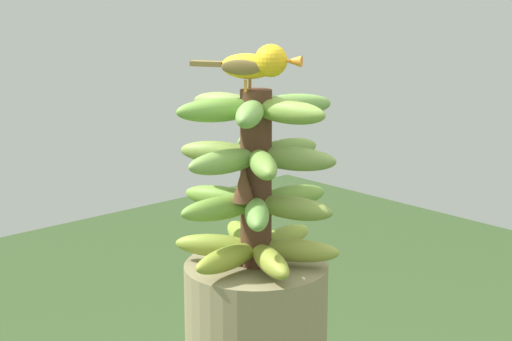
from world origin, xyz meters
TOP-DOWN VIEW (x-y plane):
  - banana_bunch at (0.00, 0.00)m, footprint 0.28×0.27m
  - perched_bird at (0.01, 0.02)m, footprint 0.11×0.17m

SIDE VIEW (x-z plane):
  - banana_bunch at x=0.00m, z-range 1.20..1.50m
  - perched_bird at x=0.01m, z-range 1.50..1.58m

